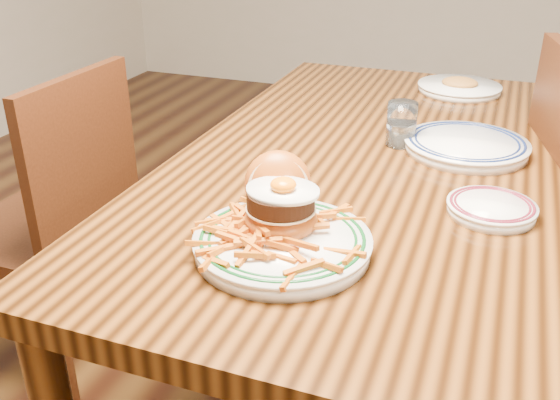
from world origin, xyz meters
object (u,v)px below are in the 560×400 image
(main_plate, at_px, (282,226))
(side_plate, at_px, (492,208))
(chair_left, at_px, (57,219))
(table, at_px, (365,187))

(main_plate, bearing_deg, side_plate, 12.51)
(chair_left, xyz_separation_m, main_plate, (0.80, -0.34, 0.30))
(chair_left, bearing_deg, table, 9.58)
(chair_left, height_order, side_plate, chair_left)
(table, distance_m, main_plate, 0.50)
(table, height_order, side_plate, side_plate)
(chair_left, distance_m, main_plate, 0.92)
(table, distance_m, side_plate, 0.38)
(main_plate, distance_m, side_plate, 0.42)
(chair_left, xyz_separation_m, side_plate, (1.13, -0.09, 0.28))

